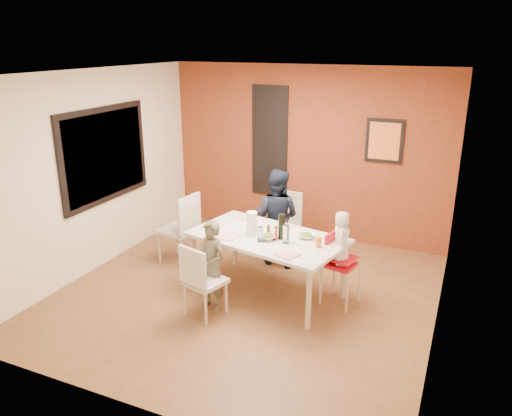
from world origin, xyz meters
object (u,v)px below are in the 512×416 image
at_px(toddler, 341,238).
at_px(wine_bottle, 282,227).
at_px(dining_table, 267,241).
at_px(chair_far, 284,221).
at_px(chair_near, 200,278).
at_px(child_far, 277,217).
at_px(high_chair, 338,262).
at_px(chair_left, 183,225).
at_px(child_near, 212,266).
at_px(paper_towel_roll, 252,224).

distance_m(toddler, wine_bottle, 0.71).
height_order(dining_table, chair_far, chair_far).
xyz_separation_m(dining_table, chair_near, (-0.47, -0.84, -0.21)).
height_order(chair_near, child_far, child_far).
relative_size(high_chair, child_far, 0.64).
height_order(chair_left, child_far, child_far).
relative_size(chair_far, child_far, 0.71).
xyz_separation_m(child_far, wine_bottle, (0.42, -0.92, 0.24)).
bearing_deg(dining_table, child_near, -126.65).
height_order(chair_near, child_near, child_near).
height_order(chair_near, chair_left, chair_left).
bearing_deg(child_far, toddler, 148.15).
relative_size(child_far, toddler, 2.13).
relative_size(dining_table, paper_towel_roll, 6.88).
height_order(chair_far, child_near, child_near).
bearing_deg(high_chair, chair_far, 58.61).
bearing_deg(toddler, chair_far, 36.06).
distance_m(chair_far, paper_towel_roll, 1.25).
relative_size(chair_left, high_chair, 1.15).
relative_size(chair_left, child_far, 0.74).
bearing_deg(wine_bottle, child_near, -137.58).
distance_m(chair_near, paper_towel_roll, 0.95).
bearing_deg(chair_far, wine_bottle, -60.39).
xyz_separation_m(dining_table, child_near, (-0.45, -0.60, -0.16)).
xyz_separation_m(chair_near, chair_left, (-0.96, 1.19, 0.08)).
xyz_separation_m(child_far, paper_towel_roll, (0.04, -0.95, 0.23)).
height_order(toddler, wine_bottle, toddler).
relative_size(chair_near, chair_far, 0.90).
distance_m(dining_table, high_chair, 0.89).
xyz_separation_m(chair_near, wine_bottle, (0.66, 0.82, 0.44)).
bearing_deg(chair_left, chair_near, 45.69).
distance_m(chair_near, high_chair, 1.65).
relative_size(high_chair, child_near, 0.81).
bearing_deg(paper_towel_roll, toddler, 8.88).
xyz_separation_m(toddler, wine_bottle, (-0.70, -0.14, 0.08)).
bearing_deg(chair_near, high_chair, -127.88).
distance_m(chair_far, child_far, 0.29).
bearing_deg(wine_bottle, chair_far, 109.35).
xyz_separation_m(chair_far, wine_bottle, (0.41, -1.16, 0.38)).
bearing_deg(toddler, child_far, 44.10).
bearing_deg(high_chair, dining_table, 110.24).
bearing_deg(child_near, toddler, 48.07).
bearing_deg(child_near, chair_near, -75.75).
distance_m(high_chair, child_near, 1.51).
bearing_deg(wine_bottle, chair_near, -128.93).
xyz_separation_m(chair_near, toddler, (1.36, 0.96, 0.35)).
relative_size(child_near, paper_towel_roll, 3.72).
xyz_separation_m(chair_far, toddler, (1.10, -1.02, 0.30)).
height_order(chair_far, chair_left, chair_left).
distance_m(chair_near, chair_far, 2.00).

